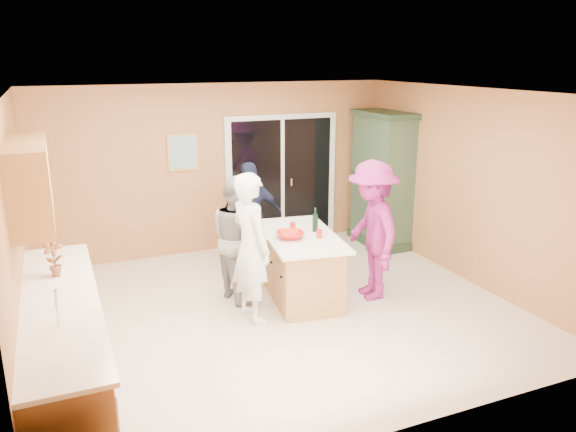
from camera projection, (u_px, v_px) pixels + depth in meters
name	position (u px, v px, depth m)	size (l,w,h in m)	color
floor	(280.00, 310.00, 6.84)	(5.50, 5.50, 0.00)	beige
ceiling	(279.00, 92.00, 6.13)	(5.50, 5.00, 0.10)	white
wall_back	(219.00, 169.00, 8.70)	(5.50, 0.10, 2.60)	tan
wall_front	(403.00, 285.00, 4.27)	(5.50, 0.10, 2.60)	tan
wall_left	(18.00, 236.00, 5.45)	(0.10, 5.00, 2.60)	tan
wall_right	(469.00, 186.00, 7.52)	(0.10, 5.00, 2.60)	tan
left_cabinet_run	(65.00, 358.00, 4.86)	(0.65, 3.05, 1.24)	#B37945
upper_cabinets	(30.00, 180.00, 5.18)	(0.35, 1.60, 0.75)	#B37945
sliding_door	(282.00, 179.00, 9.13)	(1.90, 0.07, 2.10)	silver
framed_picture	(183.00, 152.00, 8.39)	(0.46, 0.04, 0.56)	tan
kitchen_island	(300.00, 268.00, 7.12)	(1.09, 1.71, 0.84)	#B37945
green_hutch	(382.00, 181.00, 9.02)	(0.62, 1.17, 2.16)	#233A24
woman_white	(251.00, 248.00, 6.40)	(0.64, 0.42, 1.75)	white
woman_grey	(238.00, 238.00, 7.01)	(0.77, 0.60, 1.58)	gray
woman_navy	(251.00, 217.00, 7.91)	(0.93, 0.39, 1.58)	#191E38
woman_magenta	(372.00, 230.00, 7.01)	(1.14, 0.66, 1.77)	#97216D
serving_bowl	(290.00, 235.00, 6.84)	(0.33, 0.33, 0.08)	red
tulip_vase	(54.00, 258.00, 5.35)	(0.19, 0.13, 0.37)	red
tumbler_near	(293.00, 226.00, 7.14)	(0.07, 0.07, 0.10)	red
tumbler_far	(319.00, 234.00, 6.85)	(0.07, 0.07, 0.10)	red
wine_bottle	(315.00, 222.00, 7.08)	(0.07, 0.07, 0.31)	black
white_plate	(309.00, 236.00, 6.90)	(0.24, 0.24, 0.02)	silver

